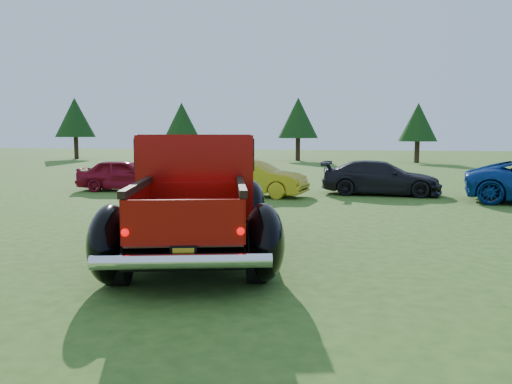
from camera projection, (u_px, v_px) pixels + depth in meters
ground at (240, 248)px, 9.11m from camera, size 120.00×120.00×0.00m
tree_far_west at (75, 118)px, 42.47m from camera, size 3.33×3.33×5.20m
tree_west at (182, 122)px, 39.44m from camera, size 2.94×2.94×4.60m
tree_mid_left at (298, 118)px, 39.46m from camera, size 3.20×3.20×5.00m
tree_mid_right at (418, 122)px, 36.64m from camera, size 2.82×2.82×4.40m
pickup_truck at (197, 195)px, 9.07m from camera, size 3.80×5.93×2.07m
show_car_red at (125, 175)px, 18.52m from camera, size 3.60×1.84×1.17m
show_car_yellow at (252, 178)px, 16.88m from camera, size 3.83×1.79×1.21m
show_car_grey at (381, 178)px, 17.25m from camera, size 4.09×1.76×1.17m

